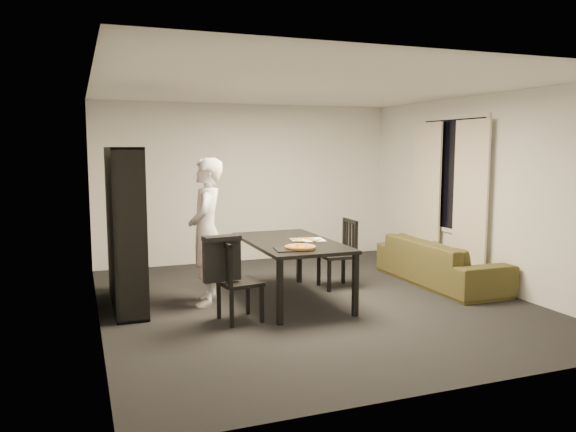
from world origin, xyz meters
name	(u,v)px	position (x,y,z in m)	size (l,w,h in m)	color
room	(312,197)	(0.00, 0.00, 1.30)	(5.01, 5.51, 2.61)	black
window_pane	(453,175)	(2.48, 0.60, 1.50)	(0.02, 1.40, 1.60)	black
window_frame	(452,175)	(2.48, 0.60, 1.50)	(0.03, 1.52, 1.72)	white
curtain_left	(470,202)	(2.40, 0.08, 1.15)	(0.03, 0.70, 2.25)	beige
curtain_right	(426,196)	(2.40, 1.12, 1.15)	(0.03, 0.70, 2.25)	beige
bookshelf	(125,228)	(-2.16, 0.60, 0.95)	(0.35, 1.50, 1.90)	black
dining_table	(291,246)	(-0.23, 0.12, 0.69)	(1.00, 1.81, 0.75)	black
chair_left	(233,276)	(-1.13, -0.46, 0.51)	(0.47, 0.47, 0.89)	black
chair_right	(343,249)	(0.67, 0.51, 0.53)	(0.44, 0.44, 0.93)	black
draped_jacket	(222,257)	(-1.25, -0.47, 0.74)	(0.42, 0.23, 0.49)	black
person	(206,232)	(-1.24, 0.34, 0.89)	(0.65, 0.42, 1.77)	white
baking_tray	(293,249)	(-0.42, -0.44, 0.76)	(0.40, 0.32, 0.01)	black
pepperoni_pizza	(300,247)	(-0.34, -0.45, 0.78)	(0.35, 0.35, 0.03)	#9A662C
kitchen_towel	(308,240)	(-0.02, 0.09, 0.76)	(0.40, 0.30, 0.01)	white
pizza_slices	(305,240)	(-0.07, 0.06, 0.77)	(0.37, 0.31, 0.01)	#E09246
sofa	(440,262)	(2.04, 0.21, 0.31)	(2.12, 0.83, 0.62)	#3B3717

